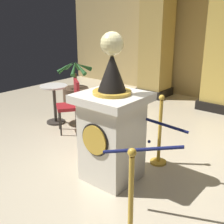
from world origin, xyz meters
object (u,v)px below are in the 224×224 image
(stanchion_far, at_px, (159,140))
(potted_palm_left, at_px, (76,93))
(stanchion_near, at_px, (131,212))
(cafe_chair_red, at_px, (72,102))
(pedestal_clock, at_px, (112,126))
(cafe_table, at_px, (55,99))

(stanchion_far, height_order, potted_palm_left, potted_palm_left)
(stanchion_near, bearing_deg, cafe_chair_red, 147.07)
(stanchion_far, distance_m, cafe_chair_red, 1.88)
(cafe_chair_red, bearing_deg, potted_palm_left, 133.70)
(pedestal_clock, relative_size, cafe_table, 2.48)
(cafe_chair_red, bearing_deg, stanchion_far, -2.00)
(stanchion_near, xyz_separation_m, cafe_table, (-3.05, 1.68, 0.14))
(stanchion_near, xyz_separation_m, potted_palm_left, (-3.51, 2.69, -0.02))
(stanchion_far, relative_size, cafe_chair_red, 1.08)
(stanchion_far, xyz_separation_m, potted_palm_left, (-2.91, 1.16, -0.04))
(potted_palm_left, bearing_deg, cafe_chair_red, -46.30)
(pedestal_clock, height_order, cafe_chair_red, pedestal_clock)
(potted_palm_left, relative_size, cafe_table, 1.47)
(stanchion_far, distance_m, cafe_table, 2.47)
(pedestal_clock, relative_size, stanchion_far, 1.82)
(stanchion_far, relative_size, potted_palm_left, 0.92)
(pedestal_clock, xyz_separation_m, stanchion_near, (0.87, -0.79, -0.39))
(cafe_chair_red, bearing_deg, pedestal_clock, -26.74)
(stanchion_near, bearing_deg, pedestal_clock, 137.71)
(stanchion_far, bearing_deg, cafe_chair_red, 178.00)
(potted_palm_left, bearing_deg, pedestal_clock, -35.75)
(stanchion_near, distance_m, cafe_table, 3.49)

